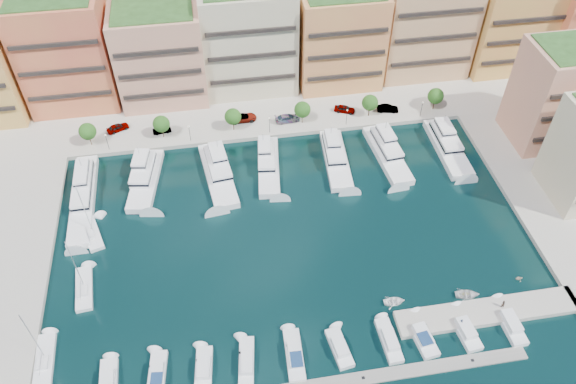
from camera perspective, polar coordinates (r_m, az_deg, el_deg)
name	(u,v)px	position (r m, az deg, el deg)	size (l,w,h in m)	color
ground	(293,238)	(108.19, 0.48, -4.71)	(400.00, 400.00, 0.00)	black
north_quay	(254,63)	(154.97, -3.52, 12.93)	(220.00, 64.00, 2.00)	#9E998E
finger_pier	(487,313)	(104.03, 19.56, -11.55)	(32.00, 5.00, 2.00)	#9E998E
apartment_1	(66,50)	(142.10, -21.65, 13.24)	(20.00, 16.50, 26.80)	#D38346
apartment_2	(160,54)	(138.21, -12.89, 13.47)	(20.00, 15.50, 22.80)	tan
apartment_3	(248,37)	(139.14, -4.10, 15.47)	(22.00, 16.50, 25.80)	beige
apartment_4	(339,37)	(141.28, 5.24, 15.42)	(20.00, 15.50, 23.80)	#E0A254
apartment_5	(425,20)	(148.77, 13.72, 16.64)	(22.00, 16.50, 26.80)	tan
apartment_6	(510,24)	(157.50, 21.60, 15.60)	(20.00, 15.50, 22.80)	gold
apartment_east_a	(562,94)	(135.31, 26.09, 8.95)	(18.00, 14.50, 22.80)	tan
backblock_0	(29,2)	(162.97, -24.86, 17.09)	(26.00, 18.00, 30.00)	beige
tree_0	(88,131)	(131.36, -19.70, 5.81)	(3.80, 3.80, 5.65)	#473323
tree_1	(161,124)	(128.93, -12.75, 6.76)	(3.80, 3.80, 5.65)	#473323
tree_2	(233,117)	(128.47, -5.62, 7.62)	(3.80, 3.80, 5.65)	#473323
tree_3	(302,110)	(129.99, 1.47, 8.37)	(3.80, 3.80, 5.65)	#473323
tree_4	(370,103)	(133.43, 8.33, 8.96)	(3.80, 3.80, 5.65)	#473323
tree_5	(436,96)	(138.64, 14.77, 9.41)	(3.80, 3.80, 5.65)	#473323
lamppost_0	(106,139)	(129.34, -17.96, 5.11)	(0.30, 0.30, 4.20)	black
lamppost_1	(189,131)	(127.28, -10.00, 6.14)	(0.30, 0.30, 4.20)	black
lamppost_2	(269,123)	(127.74, -1.90, 7.07)	(0.30, 0.30, 4.20)	black
lamppost_3	(347,114)	(130.71, 6.00, 7.84)	(0.30, 0.30, 4.20)	black
lamppost_4	(422,107)	(136.01, 13.45, 8.43)	(0.30, 0.30, 4.20)	black
yacht_0	(83,194)	(121.79, -20.08, -0.24)	(4.61, 25.27, 7.30)	white
yacht_1	(145,177)	(121.96, -14.29, 1.48)	(7.85, 18.62, 7.30)	white
yacht_2	(218,171)	(120.31, -7.16, 2.13)	(7.43, 20.26, 7.30)	white
yacht_3	(268,163)	(121.35, -2.03, 2.98)	(6.46, 18.45, 7.30)	white
yacht_4	(335,157)	(123.33, 4.83, 3.59)	(6.15, 19.02, 7.30)	white
yacht_5	(387,151)	(126.03, 9.99, 4.11)	(6.42, 19.51, 7.30)	white
yacht_6	(447,144)	(130.78, 15.84, 4.68)	(5.34, 19.24, 7.30)	white
cruiser_0	(108,384)	(95.64, -17.78, -18.06)	(2.80, 8.19, 2.55)	white
cruiser_1	(157,376)	(94.27, -13.18, -17.78)	(3.53, 8.63, 2.66)	white
cruiser_2	(204,369)	(93.54, -8.55, -17.37)	(3.36, 7.71, 2.55)	white
cruiser_3	(246,363)	(93.33, -4.24, -16.91)	(3.48, 9.01, 2.55)	white
cruiser_4	(294,355)	(93.66, 0.64, -16.27)	(3.08, 9.21, 2.66)	white
cruiser_5	(340,348)	(94.65, 5.26, -15.54)	(3.50, 7.52, 2.55)	white
cruiser_6	(389,341)	(96.38, 10.23, -14.66)	(2.75, 8.22, 2.55)	white
cruiser_7	(422,336)	(97.89, 13.42, -14.04)	(3.79, 8.46, 2.66)	white
cruiser_8	(464,329)	(100.41, 17.47, -13.17)	(3.55, 8.44, 2.55)	white
cruiser_9	(509,323)	(103.59, 21.54, -12.24)	(2.96, 8.97, 2.55)	white
sailboat_1	(84,289)	(106.93, -20.00, -9.27)	(3.62, 9.62, 13.20)	white
sailboat_2	(92,234)	(114.82, -19.27, -4.07)	(5.28, 9.31, 13.20)	white
sailboat_0	(45,360)	(101.31, -23.47, -15.42)	(3.12, 9.31, 13.20)	white
tender_0	(394,302)	(100.81, 10.75, -10.88)	(2.72, 3.80, 0.79)	white
tender_1	(466,294)	(104.77, 17.59, -9.82)	(1.28, 1.48, 0.78)	beige
tender_2	(467,295)	(104.68, 17.76, -9.90)	(3.06, 4.29, 0.89)	silver
tender_3	(519,278)	(110.09, 22.43, -8.10)	(1.24, 1.44, 0.76)	beige
car_0	(118,127)	(135.23, -16.91, 6.30)	(2.02, 5.03, 1.71)	gray
car_1	(162,130)	(132.13, -12.69, 6.14)	(1.44, 4.13, 1.36)	gray
car_2	(244,118)	(132.75, -4.54, 7.55)	(2.80, 6.08, 1.69)	gray
car_3	(287,118)	(132.14, -0.05, 7.51)	(2.38, 5.85, 1.70)	gray
car_4	(345,109)	(135.67, 5.77, 8.40)	(1.98, 4.93, 1.68)	gray
car_5	(388,109)	(137.21, 10.10, 8.35)	(1.76, 5.04, 1.66)	gray
person_0	(461,322)	(99.40, 17.19, -12.55)	(0.62, 0.41, 1.70)	#26314C
person_1	(503,304)	(103.81, 20.97, -10.56)	(0.78, 0.61, 1.60)	#443229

